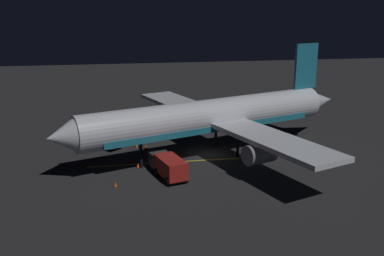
{
  "coord_description": "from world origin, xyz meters",
  "views": [
    {
      "loc": [
        -49.95,
        10.93,
        17.46
      ],
      "look_at": [
        0.0,
        2.0,
        3.5
      ],
      "focal_mm": 41.84,
      "sensor_mm": 36.0,
      "label": 1
    }
  ],
  "objects": [
    {
      "name": "traffic_cone_under_wing",
      "position": [
        -2.75,
        8.6,
        0.25
      ],
      "size": [
        0.5,
        0.5,
        0.55
      ],
      "color": "#EA590F",
      "rests_on": "ground_plane"
    },
    {
      "name": "ground_crew_worker",
      "position": [
        1.79,
        8.04,
        0.89
      ],
      "size": [
        0.4,
        0.4,
        1.74
      ],
      "color": "black",
      "rests_on": "ground_plane"
    },
    {
      "name": "airliner",
      "position": [
        0.21,
        -0.59,
        4.65
      ],
      "size": [
        35.65,
        37.77,
        12.7
      ],
      "color": "silver",
      "rests_on": "ground_plane"
    },
    {
      "name": "traffic_cone_near_right",
      "position": [
        -7.92,
        11.14,
        0.25
      ],
      "size": [
        0.5,
        0.5,
        0.55
      ],
      "color": "#EA590F",
      "rests_on": "ground_plane"
    },
    {
      "name": "traffic_cone_far",
      "position": [
        3.7,
        7.24,
        0.25
      ],
      "size": [
        0.5,
        0.5,
        0.55
      ],
      "color": "#EA590F",
      "rests_on": "ground_plane"
    },
    {
      "name": "ground_plane",
      "position": [
        0.0,
        0.0,
        -0.1
      ],
      "size": [
        180.0,
        180.0,
        0.2
      ],
      "primitive_type": "cube",
      "color": "#232326"
    },
    {
      "name": "apron_guide_stripe",
      "position": [
        -1.68,
        4.0,
        0.0
      ],
      "size": [
        0.3,
        20.56,
        0.01
      ],
      "primitive_type": "cube",
      "rotation": [
        0.0,
        0.0,
        0.0
      ],
      "color": "gold",
      "rests_on": "ground_plane"
    },
    {
      "name": "catering_truck",
      "position": [
        -6.19,
        5.63,
        1.19
      ],
      "size": [
        6.49,
        3.66,
        2.25
      ],
      "color": "maroon",
      "rests_on": "ground_plane"
    },
    {
      "name": "baggage_truck",
      "position": [
        5.99,
        12.95,
        1.32
      ],
      "size": [
        5.94,
        5.5,
        2.59
      ],
      "color": "maroon",
      "rests_on": "ground_plane"
    },
    {
      "name": "traffic_cone_near_left",
      "position": [
        4.64,
        8.33,
        0.25
      ],
      "size": [
        0.5,
        0.5,
        0.55
      ],
      "color": "#EA590F",
      "rests_on": "ground_plane"
    }
  ]
}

